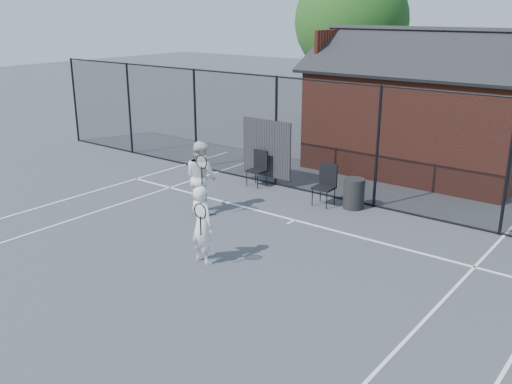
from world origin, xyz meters
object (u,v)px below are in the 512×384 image
Objects in this scene: clubhouse at (423,117)px; player_front at (202,225)px; waste_bin at (354,193)px; player_back at (201,177)px; chair_right at (324,186)px; chair_left at (257,169)px.

player_front is at bearing -94.07° from clubhouse.
player_front is 4.65m from waste_bin.
clubhouse reaches higher than waste_bin.
player_back is 3.03m from chair_right.
waste_bin is (0.69, 0.28, -0.13)m from chair_right.
clubhouse is 7.37m from player_back.
player_back is 3.73m from waste_bin.
clubhouse is 4.23× the size of player_front.
player_back reaches higher than chair_left.
clubhouse reaches higher than chair_right.
chair_left is 3.01m from waste_bin.
waste_bin is at bearing -88.07° from clubhouse.
player_back reaches higher than player_front.
waste_bin is at bearing 41.34° from player_back.
player_back is at bearing -83.53° from chair_left.
clubhouse is 6.43× the size of chair_right.
clubhouse is 6.79× the size of chair_left.
waste_bin is (2.78, 2.44, -0.49)m from player_back.
chair_right is at bearing 88.71° from player_front.
clubhouse reaches higher than player_back.
player_front is at bearing -93.23° from chair_right.
player_front reaches higher than chair_right.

